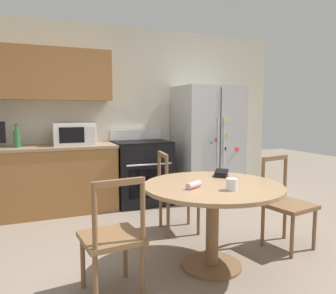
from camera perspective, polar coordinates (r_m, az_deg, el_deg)
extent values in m
plane|color=gray|center=(2.92, 6.54, -21.45)|extent=(14.00, 14.00, 0.00)
cube|color=beige|center=(5.06, -8.01, 5.62)|extent=(5.20, 0.10, 2.60)
cube|color=#936033|center=(4.71, -22.20, 11.74)|extent=(1.97, 0.34, 0.68)
cube|color=#936033|center=(4.64, -21.46, -5.63)|extent=(1.97, 0.62, 0.86)
cube|color=#997A5B|center=(4.57, -21.68, -0.10)|extent=(1.99, 0.64, 0.03)
cube|color=#B2B5BA|center=(5.14, 6.91, 0.77)|extent=(0.94, 0.75, 1.73)
cube|color=#333333|center=(4.82, 9.12, 0.36)|extent=(0.01, 0.01, 1.66)
cylinder|color=silver|center=(4.78, 8.70, 0.83)|extent=(0.02, 0.02, 0.73)
cylinder|color=silver|center=(4.83, 9.72, 0.88)|extent=(0.02, 0.02, 0.73)
cube|color=red|center=(4.98, 11.99, -0.42)|extent=(0.07, 0.02, 0.06)
cube|color=red|center=(4.77, 8.42, 1.23)|extent=(0.05, 0.02, 0.04)
cube|color=orange|center=(4.85, 10.11, 1.98)|extent=(0.04, 0.01, 0.04)
cube|color=yellow|center=(4.84, 10.11, 4.69)|extent=(0.06, 0.01, 0.05)
cube|color=#338CD8|center=(4.73, 7.57, 0.74)|extent=(0.04, 0.01, 0.03)
cube|color=black|center=(4.86, 9.83, -0.30)|extent=(0.05, 0.02, 0.04)
cube|color=black|center=(4.83, -4.58, -4.53)|extent=(0.79, 0.64, 0.90)
cube|color=black|center=(4.54, -3.31, -6.37)|extent=(0.57, 0.01, 0.40)
cylinder|color=silver|center=(4.47, -3.23, -3.06)|extent=(0.65, 0.02, 0.02)
cube|color=black|center=(4.76, -4.63, 0.91)|extent=(0.79, 0.64, 0.02)
cube|color=white|center=(5.03, -5.66, 2.22)|extent=(0.79, 0.06, 0.16)
cube|color=white|center=(4.58, -16.02, 2.17)|extent=(0.54, 0.34, 0.29)
cube|color=black|center=(4.41, -16.40, 2.00)|extent=(0.32, 0.01, 0.20)
cube|color=silver|center=(4.44, -13.25, 2.12)|extent=(0.11, 0.01, 0.21)
cylinder|color=#2D6B38|center=(4.52, -24.84, 1.23)|extent=(0.08, 0.08, 0.20)
cylinder|color=#2D6B38|center=(4.52, -24.92, 3.01)|extent=(0.03, 0.03, 0.08)
cylinder|color=#262626|center=(4.51, -24.95, 3.59)|extent=(0.04, 0.04, 0.01)
cylinder|color=#997551|center=(2.84, 7.83, -6.78)|extent=(1.19, 1.19, 0.03)
cylinder|color=brown|center=(2.94, 7.72, -13.54)|extent=(0.11, 0.11, 0.68)
cylinder|color=brown|center=(3.07, 7.61, -19.71)|extent=(0.52, 0.52, 0.03)
cube|color=brown|center=(2.53, -9.87, -15.28)|extent=(0.46, 0.46, 0.04)
cylinder|color=brown|center=(2.73, -14.61, -18.87)|extent=(0.04, 0.04, 0.41)
cylinder|color=brown|center=(2.82, -7.47, -17.85)|extent=(0.04, 0.04, 0.41)
cylinder|color=brown|center=(2.43, -12.51, -22.14)|extent=(0.04, 0.04, 0.41)
cylinder|color=brown|center=(2.54, -4.49, -20.76)|extent=(0.04, 0.04, 0.41)
cylinder|color=brown|center=(2.23, -12.69, -11.67)|extent=(0.04, 0.04, 0.45)
cylinder|color=brown|center=(2.34, -4.42, -10.66)|extent=(0.04, 0.04, 0.45)
cube|color=brown|center=(2.23, -8.53, -6.15)|extent=(0.35, 0.07, 0.04)
cube|color=brown|center=(3.72, 1.93, -8.12)|extent=(0.47, 0.47, 0.04)
cylinder|color=brown|center=(3.99, 3.61, -10.48)|extent=(0.04, 0.04, 0.41)
cylinder|color=brown|center=(3.68, 5.33, -11.96)|extent=(0.04, 0.04, 0.41)
cylinder|color=brown|center=(3.90, -1.29, -10.87)|extent=(0.04, 0.04, 0.41)
cylinder|color=brown|center=(3.58, 0.02, -12.45)|extent=(0.04, 0.04, 0.41)
cylinder|color=brown|center=(3.78, -1.55, -4.08)|extent=(0.04, 0.04, 0.45)
cylinder|color=brown|center=(3.46, -0.25, -5.08)|extent=(0.04, 0.04, 0.45)
cube|color=brown|center=(3.59, -0.94, -1.34)|extent=(0.08, 0.35, 0.04)
cube|color=brown|center=(3.48, 20.33, -9.54)|extent=(0.49, 0.49, 0.04)
cylinder|color=brown|center=(3.59, 24.14, -12.97)|extent=(0.04, 0.04, 0.41)
cylinder|color=brown|center=(3.32, 20.80, -14.41)|extent=(0.04, 0.04, 0.41)
cylinder|color=brown|center=(3.78, 19.66, -11.83)|extent=(0.04, 0.04, 0.41)
cylinder|color=brown|center=(3.52, 16.16, -13.04)|extent=(0.04, 0.04, 0.41)
cylinder|color=brown|center=(3.67, 19.73, -4.78)|extent=(0.04, 0.04, 0.45)
cylinder|color=brown|center=(3.41, 16.19, -5.50)|extent=(0.04, 0.04, 0.45)
cube|color=brown|center=(3.50, 18.14, -1.84)|extent=(0.35, 0.10, 0.04)
cylinder|color=silver|center=(2.64, 11.03, -6.41)|extent=(0.09, 0.09, 0.09)
cylinder|color=red|center=(2.65, 11.02, -6.85)|extent=(0.08, 0.08, 0.05)
cylinder|color=pink|center=(2.67, 4.49, -6.62)|extent=(0.16, 0.12, 0.05)
cube|color=black|center=(3.15, 9.18, -4.94)|extent=(0.15, 0.15, 0.03)
cube|color=black|center=(3.17, 9.30, -4.37)|extent=(0.16, 0.16, 0.06)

